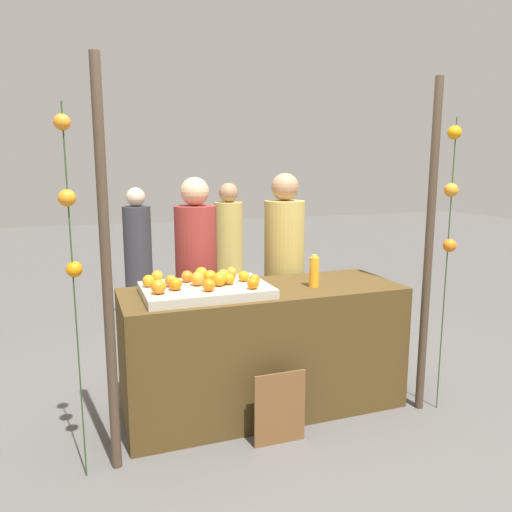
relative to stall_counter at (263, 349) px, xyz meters
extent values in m
plane|color=#565451|center=(0.00, 0.00, -0.44)|extent=(24.00, 24.00, 0.00)
cube|color=#4C3819|center=(0.00, 0.00, 0.00)|extent=(1.93, 0.70, 0.87)
cube|color=#B2AD99|center=(-0.41, -0.03, 0.47)|extent=(0.82, 0.55, 0.06)
sphere|color=orange|center=(-0.77, 0.06, 0.54)|extent=(0.08, 0.08, 0.08)
sphere|color=orange|center=(-0.28, 0.03, 0.54)|extent=(0.09, 0.09, 0.09)
sphere|color=orange|center=(-0.62, -0.08, 0.54)|extent=(0.08, 0.08, 0.08)
sphere|color=orange|center=(-0.50, 0.11, 0.54)|extent=(0.08, 0.08, 0.08)
sphere|color=orange|center=(-0.74, -0.14, 0.54)|extent=(0.09, 0.09, 0.09)
sphere|color=orange|center=(-0.69, 0.20, 0.53)|extent=(0.08, 0.08, 0.08)
sphere|color=orange|center=(-0.40, 0.15, 0.54)|extent=(0.09, 0.09, 0.09)
sphere|color=orange|center=(-0.63, 0.02, 0.53)|extent=(0.08, 0.08, 0.08)
sphere|color=orange|center=(-0.33, -0.07, 0.54)|extent=(0.09, 0.09, 0.09)
sphere|color=orange|center=(-0.14, 0.00, 0.53)|extent=(0.07, 0.07, 0.07)
sphere|color=orange|center=(-0.11, -0.12, 0.53)|extent=(0.07, 0.07, 0.07)
sphere|color=orange|center=(-0.43, -0.18, 0.54)|extent=(0.08, 0.08, 0.08)
sphere|color=orange|center=(-0.36, 0.05, 0.54)|extent=(0.08, 0.08, 0.08)
sphere|color=orange|center=(-0.26, -0.05, 0.53)|extent=(0.07, 0.07, 0.07)
sphere|color=orange|center=(-0.15, -0.22, 0.53)|extent=(0.07, 0.07, 0.07)
sphere|color=orange|center=(-0.19, 0.12, 0.54)|extent=(0.08, 0.08, 0.08)
sphere|color=orange|center=(-0.46, -0.01, 0.54)|extent=(0.09, 0.09, 0.09)
cylinder|color=orange|center=(0.35, -0.08, 0.54)|extent=(0.07, 0.07, 0.21)
cylinder|color=yellow|center=(0.35, -0.08, 0.65)|extent=(0.04, 0.04, 0.02)
cube|color=brown|center=(-0.07, -0.49, -0.21)|extent=(0.33, 0.01, 0.48)
cube|color=black|center=(-0.07, -0.47, -0.21)|extent=(0.31, 0.02, 0.45)
cylinder|color=maroon|center=(-0.32, 0.63, 0.26)|extent=(0.32, 0.32, 1.40)
sphere|color=tan|center=(-0.32, 0.63, 1.07)|extent=(0.22, 0.22, 0.22)
cylinder|color=tan|center=(0.41, 0.60, 0.27)|extent=(0.33, 0.33, 1.42)
sphere|color=#A87A59|center=(0.41, 0.60, 1.10)|extent=(0.22, 0.22, 0.22)
cylinder|color=tan|center=(0.34, 1.97, 0.22)|extent=(0.31, 0.31, 1.32)
sphere|color=#A87A59|center=(0.34, 1.97, 0.98)|extent=(0.21, 0.21, 0.21)
cylinder|color=#333338|center=(-0.58, 2.27, 0.20)|extent=(0.30, 0.30, 1.28)
sphere|color=beige|center=(-0.58, 2.27, 0.94)|extent=(0.20, 0.20, 0.20)
cylinder|color=#473828|center=(-1.04, -0.39, 0.70)|extent=(0.06, 0.06, 2.26)
cylinder|color=#473828|center=(1.04, -0.39, 0.70)|extent=(0.06, 0.06, 2.26)
cylinder|color=#2D4C23|center=(-1.21, -0.43, 0.57)|extent=(0.01, 0.01, 2.01)
sphere|color=orange|center=(-1.22, -0.42, 1.48)|extent=(0.08, 0.08, 0.08)
sphere|color=orange|center=(-1.22, -0.43, 1.11)|extent=(0.09, 0.09, 0.09)
sphere|color=orange|center=(-1.20, -0.42, 0.74)|extent=(0.08, 0.08, 0.08)
cylinder|color=#2D4C23|center=(1.16, -0.44, 0.57)|extent=(0.01, 0.01, 2.01)
sphere|color=orange|center=(1.15, -0.43, 1.48)|extent=(0.09, 0.09, 0.09)
sphere|color=orange|center=(1.16, -0.43, 1.11)|extent=(0.09, 0.09, 0.09)
sphere|color=orange|center=(1.17, -0.45, 0.74)|extent=(0.09, 0.09, 0.09)
camera|label=1|loc=(-1.17, -3.10, 1.27)|focal=34.92mm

